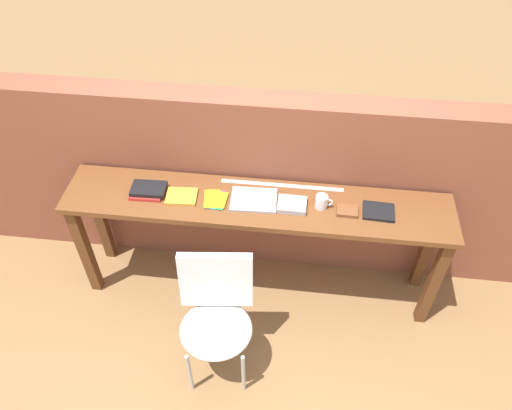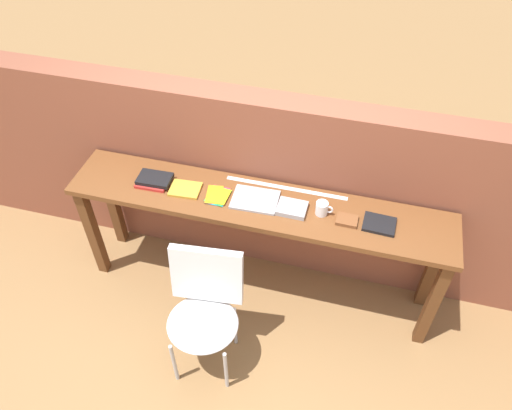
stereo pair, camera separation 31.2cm
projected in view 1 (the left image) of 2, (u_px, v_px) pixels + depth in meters
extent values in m
plane|color=olive|center=(252.00, 318.00, 3.58)|extent=(40.00, 40.00, 0.00)
cube|color=brown|center=(262.00, 185.00, 3.52)|extent=(6.00, 0.20, 1.43)
cube|color=brown|center=(257.00, 204.00, 3.18)|extent=(2.50, 0.44, 0.04)
cube|color=#5B341A|center=(85.00, 250.00, 3.48)|extent=(0.07, 0.07, 0.84)
cube|color=#5B341A|center=(433.00, 283.00, 3.28)|extent=(0.07, 0.07, 0.84)
cube|color=#5B341A|center=(101.00, 217.00, 3.70)|extent=(0.07, 0.07, 0.84)
cube|color=#5B341A|center=(427.00, 246.00, 3.51)|extent=(0.07, 0.07, 0.84)
ellipsoid|color=silver|center=(216.00, 329.00, 3.01)|extent=(0.48, 0.46, 0.08)
cube|color=silver|center=(216.00, 280.00, 2.97)|extent=(0.45, 0.15, 0.40)
cylinder|color=#B2B2B7|center=(190.00, 373.00, 3.07)|extent=(0.02, 0.02, 0.41)
cylinder|color=#B2B2B7|center=(243.00, 373.00, 3.07)|extent=(0.02, 0.02, 0.41)
cylinder|color=#B2B2B7|center=(195.00, 328.00, 3.29)|extent=(0.02, 0.02, 0.41)
cylinder|color=#B2B2B7|center=(245.00, 328.00, 3.29)|extent=(0.02, 0.02, 0.41)
cube|color=red|center=(147.00, 192.00, 3.21)|extent=(0.21, 0.16, 0.02)
cube|color=black|center=(149.00, 189.00, 3.20)|extent=(0.23, 0.15, 0.03)
cube|color=gold|center=(182.00, 196.00, 3.19)|extent=(0.21, 0.17, 0.02)
cube|color=#E5334C|center=(216.00, 199.00, 3.18)|extent=(0.12, 0.17, 0.00)
cube|color=#3399D8|center=(215.00, 200.00, 3.17)|extent=(0.12, 0.16, 0.00)
cube|color=green|center=(216.00, 200.00, 3.17)|extent=(0.15, 0.18, 0.00)
cube|color=orange|center=(212.00, 199.00, 3.17)|extent=(0.13, 0.18, 0.00)
cube|color=yellow|center=(216.00, 199.00, 3.16)|extent=(0.14, 0.15, 0.00)
cube|color=#9E9EA3|center=(254.00, 200.00, 3.17)|extent=(0.30, 0.23, 0.02)
cube|color=#9E9EA3|center=(292.00, 205.00, 3.13)|extent=(0.18, 0.15, 0.03)
cylinder|color=white|center=(321.00, 202.00, 3.10)|extent=(0.08, 0.08, 0.09)
torus|color=white|center=(329.00, 202.00, 3.10)|extent=(0.06, 0.01, 0.06)
cube|color=brown|center=(347.00, 211.00, 3.09)|extent=(0.13, 0.10, 0.02)
cube|color=black|center=(379.00, 211.00, 3.09)|extent=(0.20, 0.16, 0.02)
cube|color=silver|center=(282.00, 185.00, 3.27)|extent=(0.81, 0.03, 0.00)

